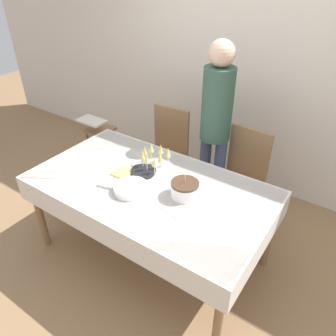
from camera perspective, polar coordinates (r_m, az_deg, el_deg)
The scene contains 14 objects.
ground_plane at distance 3.08m, azimuth -2.81°, elevation -14.54°, with size 12.00×12.00×0.00m, color #93704C.
wall_back at distance 3.59m, azimuth 12.66°, elevation 17.36°, with size 8.00×0.05×2.70m.
dining_table at distance 2.63m, azimuth -3.20°, elevation -4.62°, with size 1.90×1.07×0.77m.
dining_chair_far_left at distance 3.48m, azimuth -0.28°, elevation 3.23°, with size 0.45×0.45×0.98m.
dining_chair_far_right at distance 3.15m, azimuth 12.61°, elevation -1.21°, with size 0.44×0.44×0.98m.
birthday_cake at distance 2.41m, azimuth 2.92°, elevation -3.70°, with size 0.21×0.21×0.19m.
champagne_tray at distance 2.72m, azimuth -2.53°, elevation 1.66°, with size 0.33×0.33×0.18m.
plate_stack_main at distance 2.49m, azimuth -6.43°, elevation -3.54°, with size 0.27×0.27×0.05m.
plate_stack_dessert at distance 2.69m, azimuth -4.28°, elevation -0.60°, with size 0.21×0.21×0.03m.
cake_knife at distance 2.32m, azimuth -0.51°, elevation -7.31°, with size 0.30×0.08×0.00m.
fork_pile at distance 2.57m, azimuth -10.25°, elevation -3.04°, with size 0.18×0.10×0.02m.
napkin_pile at distance 2.71m, azimuth -7.90°, elevation -0.87°, with size 0.15×0.15×0.01m.
person_standing at distance 3.03m, azimuth 8.39°, elevation 8.77°, with size 0.28×0.28×1.72m.
high_chair at distance 3.99m, azimuth -11.95°, elevation 5.59°, with size 0.33×0.35×0.71m.
Camera 1 is at (1.30, -1.63, 2.27)m, focal length 35.00 mm.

